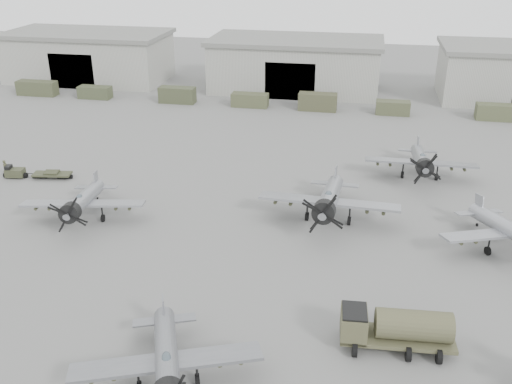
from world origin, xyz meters
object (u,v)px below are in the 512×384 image
at_px(aircraft_mid_1, 82,202).
at_px(aircraft_near_1, 167,361).
at_px(fuel_tanker, 396,327).
at_px(aircraft_mid_2, 329,200).
at_px(aircraft_mid_3, 512,231).
at_px(aircraft_far_1, 421,161).
at_px(tug_trailer, 29,173).
at_px(ground_crew, 6,168).

bearing_deg(aircraft_mid_1, aircraft_near_1, -63.08).
xyz_separation_m(aircraft_near_1, fuel_tanker, (13.37, 6.47, -0.45)).
xyz_separation_m(aircraft_mid_1, aircraft_mid_2, (22.60, 4.18, 0.31)).
height_order(aircraft_mid_3, fuel_tanker, aircraft_mid_3).
xyz_separation_m(aircraft_far_1, tug_trailer, (-42.63, -7.83, -1.66)).
bearing_deg(aircraft_far_1, aircraft_mid_3, -67.54).
height_order(aircraft_near_1, tug_trailer, aircraft_near_1).
relative_size(aircraft_far_1, fuel_tanker, 1.60).
distance_m(aircraft_mid_1, aircraft_far_1, 35.80).
bearing_deg(tug_trailer, aircraft_far_1, 1.91).
distance_m(fuel_tanker, tug_trailer, 44.62).
bearing_deg(ground_crew, aircraft_mid_2, -88.69).
bearing_deg(fuel_tanker, aircraft_near_1, -158.04).
xyz_separation_m(aircraft_mid_3, fuel_tanker, (-9.82, -14.16, -0.50)).
relative_size(aircraft_near_1, aircraft_mid_3, 0.97).
height_order(aircraft_near_1, aircraft_mid_1, aircraft_mid_1).
bearing_deg(aircraft_near_1, fuel_tanker, 4.42).
xyz_separation_m(tug_trailer, ground_crew, (-2.78, -0.04, 0.40)).
bearing_deg(aircraft_mid_2, aircraft_mid_1, -167.09).
xyz_separation_m(aircraft_mid_2, aircraft_mid_3, (15.50, -2.70, -0.26)).
xyz_separation_m(aircraft_near_1, tug_trailer, (-25.78, 27.85, -1.54)).
bearing_deg(aircraft_far_1, ground_crew, -170.55).
bearing_deg(fuel_tanker, tug_trailer, 147.51).
height_order(aircraft_near_1, ground_crew, aircraft_near_1).
xyz_separation_m(aircraft_mid_1, ground_crew, (-13.65, 8.67, -1.15)).
bearing_deg(aircraft_mid_2, aircraft_mid_3, -7.43).
relative_size(fuel_tanker, tug_trailer, 1.03).
bearing_deg(fuel_tanker, aircraft_far_1, 79.35).
distance_m(aircraft_near_1, fuel_tanker, 14.86).
bearing_deg(aircraft_mid_3, tug_trailer, 150.92).
distance_m(aircraft_near_1, aircraft_mid_1, 24.26).
xyz_separation_m(aircraft_mid_1, aircraft_far_1, (31.76, 16.53, 0.11)).
xyz_separation_m(aircraft_near_1, ground_crew, (-28.56, 27.81, -1.14)).
bearing_deg(aircraft_far_1, aircraft_mid_1, -152.88).
distance_m(aircraft_far_1, ground_crew, 46.10).
relative_size(aircraft_far_1, tug_trailer, 1.64).
relative_size(aircraft_mid_2, fuel_tanker, 1.75).
height_order(aircraft_mid_1, tug_trailer, aircraft_mid_1).
xyz_separation_m(aircraft_near_1, aircraft_mid_1, (-14.91, 19.14, 0.01)).
bearing_deg(aircraft_mid_3, fuel_tanker, -145.42).
xyz_separation_m(aircraft_mid_2, ground_crew, (-36.25, 4.49, -1.46)).
height_order(aircraft_mid_1, ground_crew, aircraft_mid_1).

